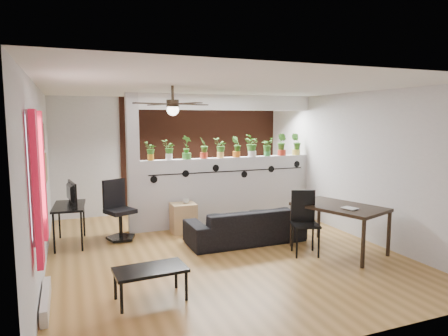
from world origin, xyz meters
TOP-DOWN VIEW (x-y plane):
  - room_shell at (0.00, 0.00)m, footprint 6.30×7.10m
  - partition_wall at (0.80, 1.50)m, footprint 3.60×0.18m
  - ceiling_header at (0.80, 1.50)m, footprint 3.60×0.18m
  - pier_column at (-1.11, 1.50)m, footprint 0.22×0.20m
  - brick_panel at (0.80, 2.97)m, footprint 3.90×0.05m
  - vine_decal at (0.80, 1.40)m, footprint 3.31×0.01m
  - window_assembly at (-2.56, -1.20)m, footprint 0.09×1.30m
  - baseboard_heater at (-2.54, -1.20)m, footprint 0.08×1.00m
  - corkboard at (-2.58, 0.95)m, footprint 0.03×0.60m
  - framed_art at (-2.58, 0.90)m, footprint 0.03×0.34m
  - ceiling_fan at (-0.80, -0.30)m, footprint 1.19×1.19m
  - potted_plant_0 at (-0.78, 1.50)m, footprint 0.22×0.22m
  - potted_plant_1 at (-0.43, 1.50)m, footprint 0.23×0.21m
  - potted_plant_2 at (-0.08, 1.50)m, footprint 0.30×0.31m
  - potted_plant_3 at (0.27, 1.50)m, footprint 0.27×0.26m
  - potted_plant_4 at (0.62, 1.50)m, footprint 0.23×0.20m
  - potted_plant_5 at (0.98, 1.50)m, footprint 0.26×0.23m
  - potted_plant_6 at (1.33, 1.50)m, footprint 0.20×0.25m
  - potted_plant_7 at (1.68, 1.50)m, footprint 0.24×0.23m
  - potted_plant_8 at (2.03, 1.50)m, footprint 0.25×0.28m
  - potted_plant_9 at (2.38, 1.50)m, footprint 0.31×0.31m
  - sofa at (0.59, 0.20)m, footprint 1.93×0.76m
  - cube_shelf at (-0.25, 1.16)m, footprint 0.46×0.41m
  - cup at (-0.20, 1.16)m, footprint 0.12×0.12m
  - computer_desk at (-2.25, 1.16)m, footprint 0.57×0.98m
  - monitor at (-2.25, 1.31)m, footprint 0.37×0.12m
  - office_chair at (-1.44, 1.15)m, footprint 0.58×0.58m
  - dining_table at (1.78, -0.80)m, footprint 1.25×1.58m
  - book at (1.68, -1.10)m, footprint 0.22×0.27m
  - folding_chair at (1.22, -0.66)m, footprint 0.51×0.51m
  - coffee_table at (-1.39, -1.44)m, footprint 0.86×0.51m

SIDE VIEW (x-z plane):
  - baseboard_heater at x=-2.54m, z-range 0.00..0.18m
  - cube_shelf at x=-0.25m, z-range 0.00..0.55m
  - sofa at x=0.59m, z-range 0.00..0.57m
  - coffee_table at x=-1.39m, z-range 0.15..0.54m
  - office_chair at x=-1.44m, z-range -0.06..0.98m
  - folding_chair at x=1.22m, z-range 0.09..1.09m
  - cup at x=-0.20m, z-range 0.55..0.64m
  - computer_desk at x=-2.25m, z-range 0.28..0.96m
  - dining_table at x=1.78m, z-range 0.30..1.05m
  - partition_wall at x=0.80m, z-range 0.00..1.35m
  - book at x=1.68m, z-range 0.75..0.78m
  - monitor at x=-2.25m, z-range 0.68..0.89m
  - vine_decal at x=0.80m, z-range 0.93..1.23m
  - room_shell at x=0.00m, z-range -0.15..2.75m
  - pier_column at x=-1.11m, z-range 0.00..2.60m
  - brick_panel at x=0.80m, z-range 0.00..2.60m
  - corkboard at x=-2.58m, z-range 1.12..1.58m
  - window_assembly at x=-2.56m, z-range 0.73..2.28m
  - potted_plant_0 at x=-0.78m, z-range 1.36..1.72m
  - potted_plant_1 at x=-0.43m, z-range 1.36..1.74m
  - potted_plant_7 at x=1.68m, z-range 1.36..1.75m
  - potted_plant_4 at x=0.62m, z-range 1.36..1.76m
  - potted_plant_3 at x=0.27m, z-range 1.36..1.78m
  - potted_plant_5 at x=0.98m, z-range 1.36..1.79m
  - potted_plant_6 at x=1.33m, z-range 1.36..1.82m
  - potted_plant_2 at x=-0.08m, z-range 1.36..1.83m
  - potted_plant_9 at x=2.38m, z-range 1.36..1.83m
  - potted_plant_8 at x=2.03m, z-range 1.36..1.84m
  - framed_art at x=-2.58m, z-range 1.63..2.07m
  - ceiling_fan at x=-0.80m, z-range 2.10..2.53m
  - ceiling_header at x=0.80m, z-range 2.30..2.60m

